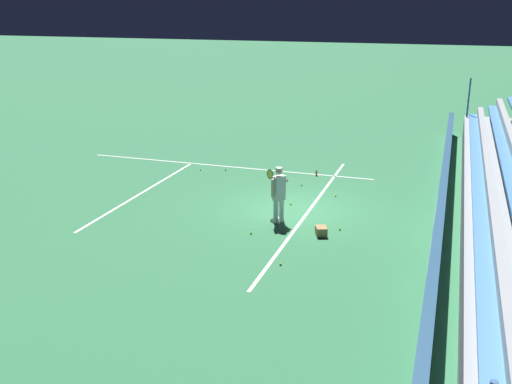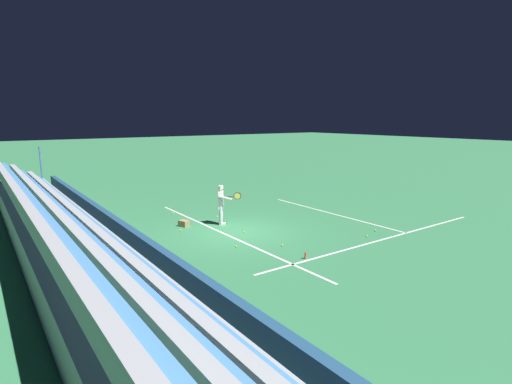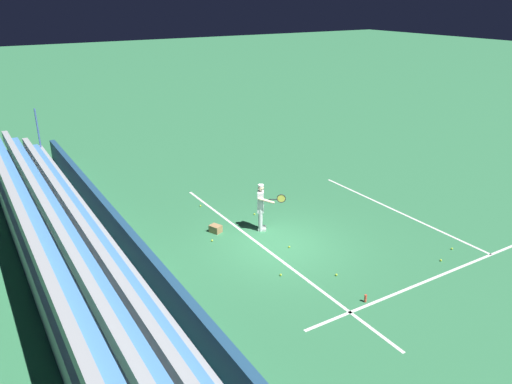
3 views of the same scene
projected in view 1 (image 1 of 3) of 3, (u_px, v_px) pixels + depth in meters
ground_plane at (294, 208)px, 19.39m from camera, size 160.00×160.00×0.00m
court_baseline_white at (309, 210)px, 19.24m from camera, size 12.00×0.10×0.01m
court_sideline_white at (225, 166)px, 24.31m from camera, size 0.10×12.00×0.01m
court_service_line_white at (143, 192)px, 21.04m from camera, size 8.22×0.10×0.01m
back_wall_sponsor_board at (441, 207)px, 17.85m from camera, size 26.91×0.25×1.10m
bleacher_stand at (508, 208)px, 17.26m from camera, size 25.56×2.40×2.95m
tennis_player at (278, 194)px, 17.94m from camera, size 0.95×0.84×1.71m
ball_box_cardboard at (321, 231)px, 17.12m from camera, size 0.48×0.43×0.26m
tennis_ball_midcourt at (281, 264)px, 15.20m from camera, size 0.07×0.07×0.07m
tennis_ball_far_left at (251, 233)px, 17.25m from camera, size 0.07×0.07×0.07m
tennis_ball_near_player at (340, 229)px, 17.54m from camera, size 0.07×0.07×0.07m
tennis_ball_on_baseline at (291, 204)px, 19.72m from camera, size 0.07×0.07×0.07m
tennis_ball_stray_back at (335, 196)px, 20.54m from camera, size 0.07×0.07×0.07m
tennis_ball_by_box at (302, 185)px, 21.75m from camera, size 0.07×0.07×0.07m
tennis_ball_toward_net at (226, 170)px, 23.71m from camera, size 0.07×0.07×0.07m
tennis_ball_far_right at (200, 170)px, 23.70m from camera, size 0.07×0.07×0.07m
water_bottle at (316, 173)px, 22.98m from camera, size 0.07×0.07×0.22m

